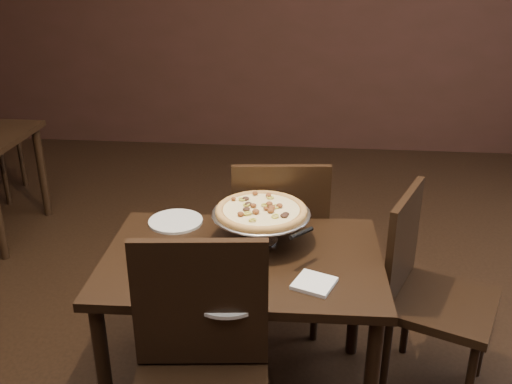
{
  "coord_description": "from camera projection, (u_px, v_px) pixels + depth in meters",
  "views": [
    {
      "loc": [
        0.21,
        -1.88,
        1.83
      ],
      "look_at": [
        0.01,
        0.14,
        0.95
      ],
      "focal_mm": 40.0,
      "sensor_mm": 36.0,
      "label": 1
    }
  ],
  "objects": [
    {
      "name": "chair_near",
      "position": [
        199.0,
        378.0,
        1.86
      ],
      "size": [
        0.5,
        0.5,
        0.97
      ],
      "rotation": [
        0.0,
        0.0,
        0.1
      ],
      "color": "black",
      "rests_on": "ground"
    },
    {
      "name": "chair_far",
      "position": [
        279.0,
        239.0,
        2.78
      ],
      "size": [
        0.49,
        0.49,
        0.95
      ],
      "rotation": [
        0.0,
        0.0,
        3.25
      ],
      "color": "black",
      "rests_on": "ground"
    },
    {
      "name": "parmesan_shaker",
      "position": [
        164.0,
        272.0,
        2.08
      ],
      "size": [
        0.05,
        0.05,
        0.1
      ],
      "color": "beige",
      "rests_on": "dining_table"
    },
    {
      "name": "pepper_flake_shaker",
      "position": [
        201.0,
        267.0,
        2.1
      ],
      "size": [
        0.06,
        0.06,
        0.1
      ],
      "color": "maroon",
      "rests_on": "dining_table"
    },
    {
      "name": "serving_spatula",
      "position": [
        301.0,
        234.0,
        2.16
      ],
      "size": [
        0.16,
        0.16,
        0.02
      ],
      "rotation": [
        0.0,
        0.0,
        -0.7
      ],
      "color": "#BCBBC3",
      "rests_on": "pizza_stand"
    },
    {
      "name": "napkin_stack",
      "position": [
        314.0,
        283.0,
        2.08
      ],
      "size": [
        0.18,
        0.18,
        0.01
      ],
      "primitive_type": "cube",
      "rotation": [
        0.0,
        0.0,
        -0.38
      ],
      "color": "white",
      "rests_on": "dining_table"
    },
    {
      "name": "plate_left",
      "position": [
        176.0,
        221.0,
        2.55
      ],
      "size": [
        0.24,
        0.24,
        0.01
      ],
      "primitive_type": "cylinder",
      "color": "silver",
      "rests_on": "dining_table"
    },
    {
      "name": "room",
      "position": [
        267.0,
        85.0,
        1.92
      ],
      "size": [
        6.04,
        7.04,
        2.84
      ],
      "color": "black",
      "rests_on": "ground"
    },
    {
      "name": "plate_near",
      "position": [
        228.0,
        295.0,
        2.01
      ],
      "size": [
        0.27,
        0.27,
        0.01
      ],
      "primitive_type": "cylinder",
      "color": "silver",
      "rests_on": "dining_table"
    },
    {
      "name": "pizza_stand",
      "position": [
        261.0,
        211.0,
        2.34
      ],
      "size": [
        0.41,
        0.41,
        0.17
      ],
      "color": "#BCBBC3",
      "rests_on": "dining_table"
    },
    {
      "name": "dining_table",
      "position": [
        243.0,
        276.0,
        2.31
      ],
      "size": [
        1.13,
        0.77,
        0.69
      ],
      "rotation": [
        0.0,
        0.0,
        0.02
      ],
      "color": "black",
      "rests_on": "ground"
    },
    {
      "name": "chair_side",
      "position": [
        427.0,
        287.0,
        2.42
      ],
      "size": [
        0.56,
        0.56,
        0.91
      ],
      "rotation": [
        0.0,
        0.0,
        1.17
      ],
      "color": "black",
      "rests_on": "ground"
    },
    {
      "name": "packet_caddy",
      "position": [
        148.0,
        254.0,
        2.22
      ],
      "size": [
        0.1,
        0.1,
        0.08
      ],
      "rotation": [
        0.0,
        0.0,
        -0.31
      ],
      "color": "black",
      "rests_on": "dining_table"
    }
  ]
}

